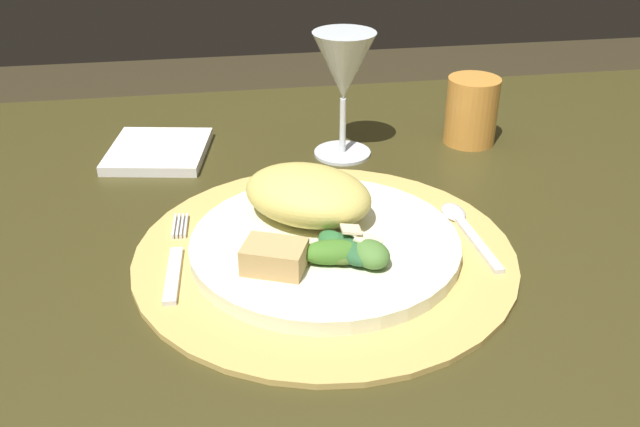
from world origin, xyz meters
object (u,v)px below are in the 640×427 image
object	(u,v)px
dinner_plate	(328,244)
fork	(175,260)
napkin	(158,151)
amber_tumbler	(471,111)
dining_table	(317,306)
spoon	(463,224)
wine_glass	(344,71)

from	to	relation	value
dinner_plate	fork	distance (m)	0.15
fork	napkin	size ratio (longest dim) A/B	1.25
fork	napkin	xyz separation A→B (m)	(-0.03, 0.26, -0.00)
amber_tumbler	dining_table	bearing A→B (deg)	-140.06
spoon	amber_tumbler	xyz separation A→B (m)	(0.08, 0.22, 0.03)
napkin	amber_tumbler	bearing A→B (deg)	-2.74
dining_table	spoon	distance (m)	0.19
fork	napkin	world-z (taller)	napkin
dining_table	napkin	distance (m)	0.29
dinner_plate	wine_glass	distance (m)	0.26
dining_table	amber_tumbler	distance (m)	0.34
wine_glass	fork	bearing A→B (deg)	-131.70
dining_table	napkin	world-z (taller)	napkin
dinner_plate	napkin	size ratio (longest dim) A/B	2.08
dinner_plate	fork	size ratio (longest dim) A/B	1.67
spoon	wine_glass	distance (m)	0.25
amber_tumbler	dinner_plate	bearing A→B (deg)	-133.02
dining_table	wine_glass	distance (m)	0.28
dinner_plate	wine_glass	bearing A→B (deg)	76.05
wine_glass	dining_table	bearing A→B (deg)	-108.55
dinner_plate	napkin	bearing A→B (deg)	123.11
fork	wine_glass	world-z (taller)	wine_glass
fork	spoon	distance (m)	0.29
napkin	dining_table	bearing A→B (deg)	-51.57
dining_table	wine_glass	bearing A→B (deg)	71.45
dinner_plate	fork	bearing A→B (deg)	178.72
wine_glass	spoon	bearing A→B (deg)	-67.20
dining_table	spoon	world-z (taller)	spoon
dinner_plate	napkin	xyz separation A→B (m)	(-0.17, 0.27, -0.01)
spoon	napkin	size ratio (longest dim) A/B	1.08
dinner_plate	napkin	world-z (taller)	dinner_plate
napkin	wine_glass	world-z (taller)	wine_glass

